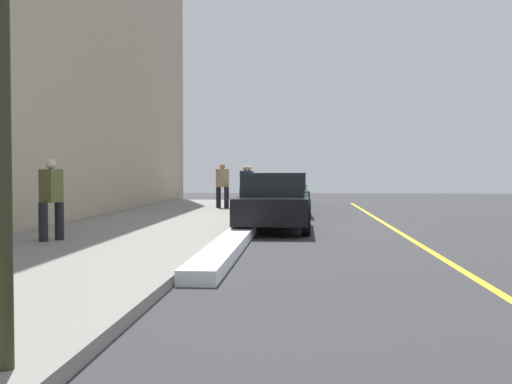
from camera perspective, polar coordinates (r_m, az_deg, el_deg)
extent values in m
plane|color=#333335|center=(15.82, 1.78, -3.65)|extent=(56.00, 56.00, 0.00)
cube|color=gray|center=(16.30, -9.91, -3.25)|extent=(28.00, 4.60, 0.15)
cube|color=gold|center=(16.00, 13.33, -3.62)|extent=(28.00, 0.14, 0.01)
cube|color=white|center=(11.49, -2.70, -5.19)|extent=(7.15, 0.56, 0.22)
cylinder|color=black|center=(26.30, 4.57, -0.74)|extent=(0.65, 0.25, 0.64)
cylinder|color=black|center=(26.41, 0.93, -0.73)|extent=(0.65, 0.25, 0.64)
cylinder|color=black|center=(29.09, 4.77, -0.49)|extent=(0.65, 0.25, 0.64)
cylinder|color=black|center=(29.19, 1.47, -0.48)|extent=(0.65, 0.25, 0.64)
cube|color=#383A3D|center=(27.72, 2.94, -0.04)|extent=(4.57, 1.98, 0.64)
cube|color=black|center=(27.93, 2.97, 1.24)|extent=(2.40, 1.69, 0.60)
cylinder|color=black|center=(20.15, 4.93, -1.55)|extent=(0.65, 0.24, 0.64)
cylinder|color=black|center=(20.16, 0.15, -1.54)|extent=(0.65, 0.24, 0.64)
cylinder|color=black|center=(22.84, 4.68, -1.14)|extent=(0.65, 0.24, 0.64)
cylinder|color=black|center=(22.85, 0.47, -1.13)|extent=(0.65, 0.24, 0.64)
cube|color=#1E512D|center=(21.47, 2.56, -0.60)|extent=(4.40, 1.91, 0.64)
cube|color=black|center=(21.67, 2.57, 1.06)|extent=(2.30, 1.66, 0.60)
cylinder|color=black|center=(14.31, 4.80, -2.95)|extent=(0.64, 0.22, 0.64)
cylinder|color=black|center=(14.41, -1.91, -2.92)|extent=(0.64, 0.22, 0.64)
cylinder|color=black|center=(16.88, 4.77, -2.21)|extent=(0.64, 0.22, 0.64)
cylinder|color=black|center=(16.96, -0.91, -2.19)|extent=(0.64, 0.22, 0.64)
cube|color=black|center=(15.60, 1.70, -1.54)|extent=(4.17, 1.82, 0.64)
cube|color=black|center=(15.78, 1.74, 0.75)|extent=(2.17, 1.61, 0.60)
cylinder|color=black|center=(12.59, -19.73, -2.72)|extent=(0.18, 0.18, 0.78)
cylinder|color=black|center=(12.78, -18.34, -2.64)|extent=(0.18, 0.18, 0.78)
cube|color=brown|center=(12.65, -19.06, 0.58)|extent=(0.48, 0.53, 0.66)
sphere|color=beige|center=(12.64, -19.08, 2.56)|extent=(0.22, 0.22, 0.22)
cylinder|color=black|center=(25.42, -0.30, -0.33)|extent=(0.18, 0.18, 0.78)
cylinder|color=black|center=(25.53, -1.08, -0.32)|extent=(0.18, 0.18, 0.78)
cube|color=brown|center=(25.46, -0.69, 1.29)|extent=(0.50, 0.37, 0.66)
sphere|color=#D8AD8C|center=(25.46, -0.70, 2.28)|extent=(0.22, 0.22, 0.22)
cylinder|color=black|center=(23.17, -3.62, -0.51)|extent=(0.19, 0.19, 0.81)
cylinder|color=black|center=(22.95, -2.85, -0.53)|extent=(0.19, 0.19, 0.81)
cube|color=tan|center=(23.04, -3.24, 1.35)|extent=(0.55, 0.48, 0.69)
sphere|color=tan|center=(23.05, -3.24, 2.49)|extent=(0.23, 0.23, 0.23)
cylinder|color=black|center=(24.20, -1.39, -0.45)|extent=(0.18, 0.18, 0.78)
cylinder|color=black|center=(24.39, -0.65, -0.43)|extent=(0.18, 0.18, 0.78)
cube|color=#1E284C|center=(24.28, -1.02, 1.26)|extent=(0.53, 0.49, 0.66)
sphere|color=#D8AD8C|center=(24.28, -1.02, 2.30)|extent=(0.22, 0.22, 0.22)
cylinder|color=#2D2D19|center=(4.50, -23.19, 8.23)|extent=(0.12, 0.12, 3.77)
cube|color=#471E19|center=(25.87, -0.92, -0.49)|extent=(0.34, 0.22, 0.60)
cylinder|color=#4C4C4C|center=(25.85, -0.92, 0.58)|extent=(0.03, 0.03, 0.36)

